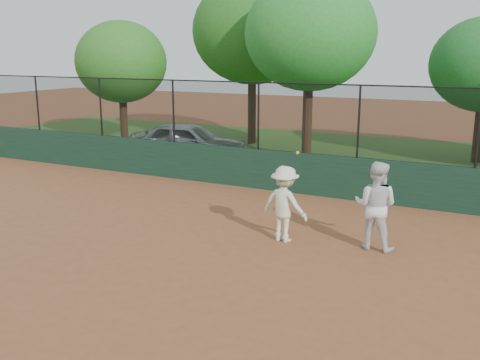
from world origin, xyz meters
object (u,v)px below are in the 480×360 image
at_px(player_main, 285,204).
at_px(tree_2, 310,33).
at_px(player_second, 375,206).
at_px(tree_0, 121,62).
at_px(tree_1, 252,31).
at_px(parked_car, 188,142).

height_order(player_main, tree_2, tree_2).
height_order(player_second, tree_2, tree_2).
distance_m(tree_0, tree_2, 9.11).
relative_size(player_main, tree_1, 0.28).
bearing_deg(player_second, tree_2, -59.56).
relative_size(player_second, tree_2, 0.28).
bearing_deg(tree_0, tree_2, -3.36).
bearing_deg(player_main, tree_1, 118.63).
xyz_separation_m(player_second, player_main, (-1.86, -0.42, -0.10)).
relative_size(parked_car, tree_2, 0.65).
distance_m(player_second, tree_1, 14.03).
bearing_deg(parked_car, tree_1, -15.38).
bearing_deg(player_second, tree_1, -51.69).
xyz_separation_m(parked_car, player_second, (8.38, -6.07, 0.19)).
distance_m(player_second, player_main, 1.91).
bearing_deg(player_main, tree_2, 106.69).
relative_size(parked_car, tree_0, 0.81).
relative_size(parked_car, player_main, 2.13).
bearing_deg(tree_2, player_second, -61.40).
relative_size(parked_car, player_second, 2.34).
relative_size(tree_0, tree_1, 0.75).
distance_m(parked_car, tree_2, 5.95).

